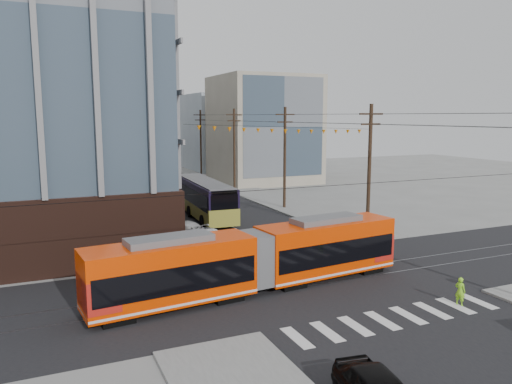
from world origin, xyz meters
The scene contains 13 objects.
ground centered at (0.00, 0.00, 0.00)m, with size 160.00×160.00×0.00m, color slate.
bg_bldg_nw_near centered at (-17.00, 52.00, 9.00)m, with size 18.00×16.00×18.00m, color #8C99A5.
bg_bldg_ne_near centered at (16.00, 48.00, 8.00)m, with size 14.00×14.00×16.00m, color gray.
bg_bldg_nw_far centered at (-14.00, 72.00, 10.00)m, with size 16.00×18.00×20.00m, color gray.
bg_bldg_ne_far centered at (18.00, 68.00, 7.00)m, with size 16.00×16.00×14.00m, color #8C99A5.
utility_pole_far centered at (8.50, 56.00, 5.50)m, with size 0.30×0.30×11.00m, color black.
streetcar centered at (-4.85, 3.52, 1.86)m, with size 19.28×2.71×3.72m, color #E03200, non-canonical shape.
city_bus centered at (-0.91, 25.17, 1.89)m, with size 2.90×13.36×3.79m, color black, non-canonical shape.
parked_car_silver centered at (-5.18, 13.27, 0.84)m, with size 1.77×5.09×1.68m, color #B3B6BC.
parked_car_white centered at (-5.29, 17.73, 0.71)m, with size 1.98×4.86×1.41m, color beige.
parked_car_grey centered at (-5.11, 25.56, 0.63)m, with size 2.09×4.53×1.26m, color slate.
pedestrian centered at (4.29, -2.97, 0.77)m, with size 0.56×0.37×1.55m, color #8DE424.
jersey_barrier centered at (8.30, 13.80, 0.44)m, with size 0.98×4.38×0.88m, color slate.
Camera 1 is at (-15.98, -21.94, 10.05)m, focal length 35.00 mm.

